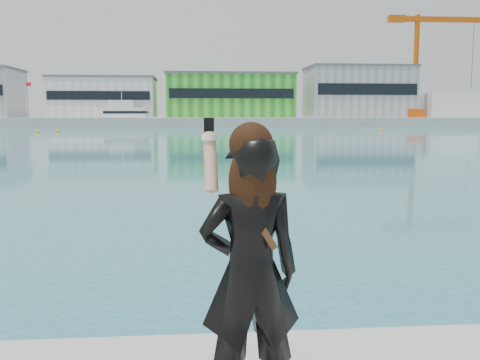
{
  "coord_description": "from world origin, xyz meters",
  "views": [
    {
      "loc": [
        -0.78,
        -3.18,
        2.57
      ],
      "look_at": [
        -0.45,
        0.58,
        2.11
      ],
      "focal_mm": 40.0,
      "sensor_mm": 36.0,
      "label": 1
    }
  ],
  "objects_px": {
    "buoy_far": "(57,132)",
    "buoy_extra": "(38,133)",
    "dock_crane": "(421,62)",
    "buoy_near": "(381,131)",
    "motor_yacht": "(128,117)",
    "woman": "(250,265)"
  },
  "relations": [
    {
      "from": "buoy_far",
      "to": "buoy_extra",
      "type": "distance_m",
      "value": 4.32
    },
    {
      "from": "buoy_near",
      "to": "woman",
      "type": "relative_size",
      "value": 0.29
    },
    {
      "from": "motor_yacht",
      "to": "buoy_far",
      "type": "relative_size",
      "value": 33.39
    },
    {
      "from": "buoy_extra",
      "to": "buoy_near",
      "type": "bearing_deg",
      "value": 5.03
    },
    {
      "from": "motor_yacht",
      "to": "woman",
      "type": "bearing_deg",
      "value": -77.49
    },
    {
      "from": "dock_crane",
      "to": "woman",
      "type": "relative_size",
      "value": 13.69
    },
    {
      "from": "buoy_near",
      "to": "buoy_far",
      "type": "xyz_separation_m",
      "value": [
        -51.41,
        -0.77,
        0.0
      ]
    },
    {
      "from": "buoy_far",
      "to": "buoy_extra",
      "type": "height_order",
      "value": "same"
    },
    {
      "from": "buoy_near",
      "to": "buoy_extra",
      "type": "relative_size",
      "value": 1.0
    },
    {
      "from": "buoy_near",
      "to": "dock_crane",
      "type": "bearing_deg",
      "value": 59.62
    },
    {
      "from": "buoy_near",
      "to": "buoy_extra",
      "type": "height_order",
      "value": "same"
    },
    {
      "from": "dock_crane",
      "to": "buoy_extra",
      "type": "height_order",
      "value": "dock_crane"
    },
    {
      "from": "buoy_far",
      "to": "dock_crane",
      "type": "bearing_deg",
      "value": 28.59
    },
    {
      "from": "dock_crane",
      "to": "buoy_near",
      "type": "bearing_deg",
      "value": -120.38
    },
    {
      "from": "dock_crane",
      "to": "woman",
      "type": "distance_m",
      "value": 134.06
    },
    {
      "from": "motor_yacht",
      "to": "woman",
      "type": "distance_m",
      "value": 118.2
    },
    {
      "from": "dock_crane",
      "to": "buoy_far",
      "type": "height_order",
      "value": "dock_crane"
    },
    {
      "from": "motor_yacht",
      "to": "buoy_extra",
      "type": "bearing_deg",
      "value": -96.44
    },
    {
      "from": "motor_yacht",
      "to": "woman",
      "type": "relative_size",
      "value": 9.52
    },
    {
      "from": "dock_crane",
      "to": "buoy_extra",
      "type": "distance_m",
      "value": 90.06
    },
    {
      "from": "dock_crane",
      "to": "buoy_extra",
      "type": "xyz_separation_m",
      "value": [
        -76.7,
        -44.73,
        -15.07
      ]
    },
    {
      "from": "buoy_near",
      "to": "buoy_far",
      "type": "relative_size",
      "value": 1.0
    }
  ]
}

